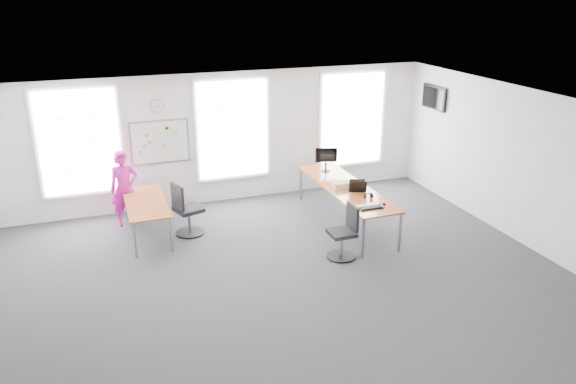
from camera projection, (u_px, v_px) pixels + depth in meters
name	position (u px, v px, depth m)	size (l,w,h in m)	color
floor	(277.00, 278.00, 9.76)	(10.00, 10.00, 0.00)	#27272C
ceiling	(275.00, 108.00, 8.72)	(10.00, 10.00, 0.00)	white
wall_back	(220.00, 139.00, 12.77)	(10.00, 10.00, 0.00)	white
wall_front	(402.00, 330.00, 5.71)	(10.00, 10.00, 0.00)	white
wall_right	(521.00, 166.00, 10.83)	(10.00, 10.00, 0.00)	white
window_left	(79.00, 142.00, 11.72)	(1.60, 0.06, 2.20)	white
window_mid	(233.00, 129.00, 12.77)	(1.60, 0.06, 2.20)	white
window_right	(352.00, 119.00, 13.72)	(1.60, 0.06, 2.20)	white
desk_right	(346.00, 189.00, 11.80)	(0.89, 3.34, 0.81)	#AC582A
desk_left	(146.00, 204.00, 11.23)	(0.80, 1.99, 0.73)	#AC582A
chair_right	(345.00, 235.00, 10.38)	(0.54, 0.54, 1.02)	black
chair_left	(186.00, 212.00, 11.31)	(0.62, 0.62, 1.10)	black
person	(124.00, 189.00, 11.68)	(0.59, 0.39, 1.61)	#CF1695
whiteboard	(160.00, 142.00, 12.29)	(1.20, 0.03, 0.90)	silver
wall_clock	(157.00, 106.00, 12.02)	(0.30, 0.30, 0.04)	gray
tv	(434.00, 97.00, 13.18)	(0.06, 0.90, 0.55)	black
keyboard	(371.00, 208.00, 10.62)	(0.46, 0.16, 0.02)	black
mouse	(384.00, 204.00, 10.79)	(0.07, 0.10, 0.04)	black
lens_cap	(371.00, 201.00, 10.98)	(0.06, 0.06, 0.01)	black
headphones	(368.00, 196.00, 11.12)	(0.18, 0.10, 0.11)	black
laptop_sleeve	(358.00, 186.00, 11.41)	(0.34, 0.27, 0.27)	black
paper_stack	(341.00, 185.00, 11.69)	(0.35, 0.26, 0.12)	beige
monitor	(326.00, 157.00, 12.62)	(0.48, 0.20, 0.55)	black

